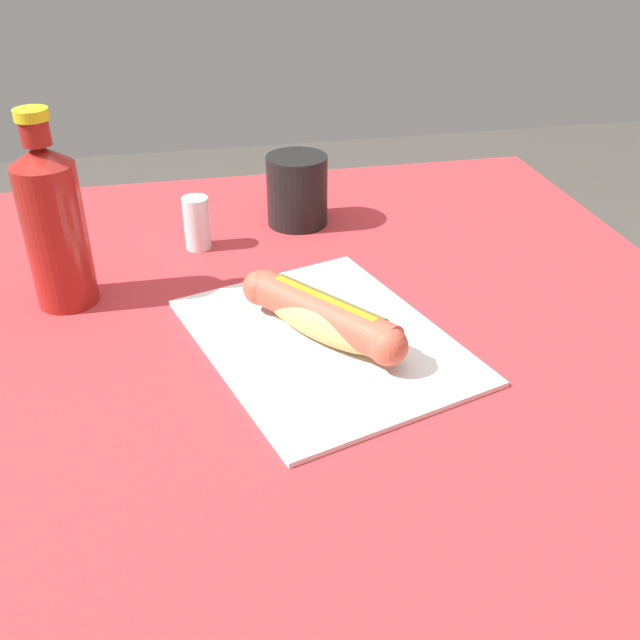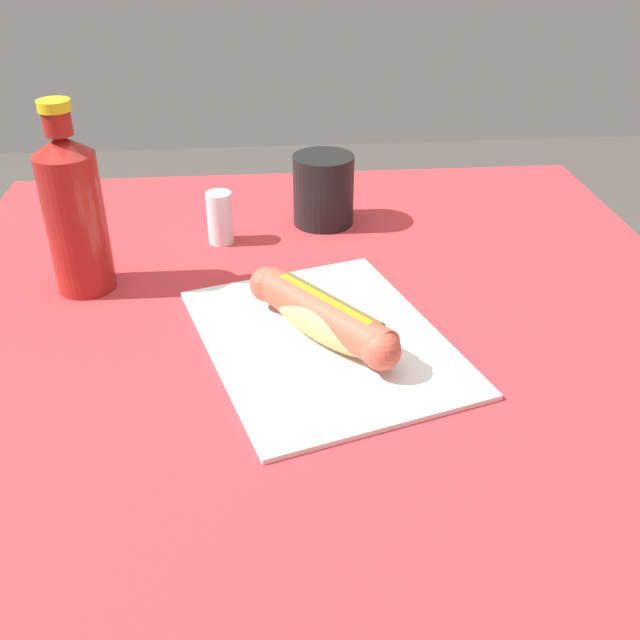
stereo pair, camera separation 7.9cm
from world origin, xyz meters
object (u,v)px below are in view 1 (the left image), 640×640
(hot_dog, at_px, (321,316))
(drinking_cup, at_px, (297,190))
(soda_bottle, at_px, (54,224))
(salt_shaker, at_px, (197,223))

(hot_dog, relative_size, drinking_cup, 1.84)
(hot_dog, xyz_separation_m, soda_bottle, (-0.15, -0.28, 0.07))
(soda_bottle, height_order, salt_shaker, soda_bottle)
(drinking_cup, xyz_separation_m, salt_shaker, (0.05, -0.15, -0.01))
(soda_bottle, xyz_separation_m, salt_shaker, (-0.12, 0.16, -0.07))
(drinking_cup, distance_m, salt_shaker, 0.16)
(hot_dog, bearing_deg, soda_bottle, -118.62)
(drinking_cup, bearing_deg, salt_shaker, -69.94)
(hot_dog, height_order, soda_bottle, soda_bottle)
(salt_shaker, bearing_deg, drinking_cup, 110.06)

